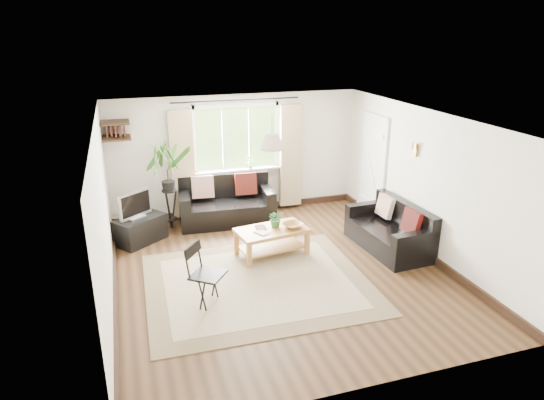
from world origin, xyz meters
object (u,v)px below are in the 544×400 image
object	(u,v)px
coffee_table	(272,242)
tv_stand	(140,230)
sofa_back	(226,202)
palm_stand	(169,187)
sofa_right	(389,228)
folding_chair	(208,276)

from	to	relation	value
coffee_table	tv_stand	bearing A→B (deg)	149.64
sofa_back	coffee_table	distance (m)	1.71
coffee_table	palm_stand	xyz separation A→B (m)	(-1.47, 1.68, 0.59)
sofa_right	palm_stand	world-z (taller)	palm_stand
tv_stand	folding_chair	xyz separation A→B (m)	(0.78, -2.41, 0.21)
sofa_back	coffee_table	xyz separation A→B (m)	(0.40, -1.65, -0.19)
sofa_back	palm_stand	xyz separation A→B (m)	(-1.07, 0.03, 0.40)
sofa_right	palm_stand	size ratio (longest dim) A/B	0.98
sofa_right	palm_stand	xyz separation A→B (m)	(-3.46, 2.04, 0.44)
sofa_right	palm_stand	distance (m)	4.04
sofa_back	folding_chair	size ratio (longest dim) A/B	2.06
sofa_back	coffee_table	size ratio (longest dim) A/B	1.56
coffee_table	tv_stand	xyz separation A→B (m)	(-2.06, 1.21, -0.00)
sofa_right	coffee_table	size ratio (longest dim) A/B	1.40
tv_stand	folding_chair	size ratio (longest dim) A/B	0.98
sofa_back	coffee_table	bearing A→B (deg)	-72.35
sofa_back	tv_stand	distance (m)	1.73
palm_stand	tv_stand	bearing A→B (deg)	-141.26
tv_stand	palm_stand	distance (m)	0.96
tv_stand	palm_stand	xyz separation A→B (m)	(0.59, 0.47, 0.59)
sofa_right	coffee_table	distance (m)	2.02
sofa_right	coffee_table	bearing A→B (deg)	-103.92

